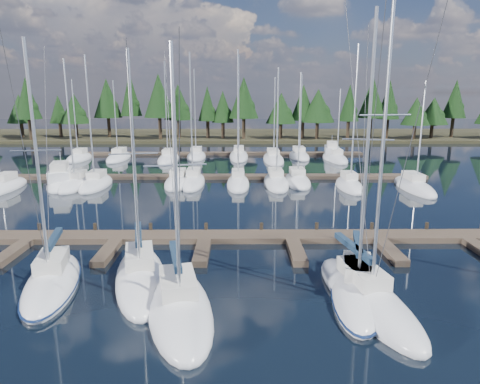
{
  "coord_description": "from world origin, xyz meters",
  "views": [
    {
      "loc": [
        2.2,
        -10.47,
        10.04
      ],
      "look_at": [
        2.47,
        22.0,
        2.49
      ],
      "focal_mm": 32.0,
      "sensor_mm": 36.0,
      "label": 1
    }
  ],
  "objects_px": {
    "front_sailboat_1": "(52,282)",
    "front_sailboat_2": "(141,277)",
    "front_sailboat_3": "(179,307)",
    "motor_yacht_left": "(61,181)",
    "main_dock": "(205,240)",
    "front_sailboat_5": "(366,296)",
    "motor_yacht_right": "(332,155)",
    "front_sailboat_4": "(357,289)"
  },
  "relations": [
    {
      "from": "main_dock",
      "to": "front_sailboat_5",
      "type": "relative_size",
      "value": 2.66
    },
    {
      "from": "front_sailboat_5",
      "to": "motor_yacht_left",
      "type": "xyz_separation_m",
      "value": [
        -25.72,
        27.25,
        0.18
      ]
    },
    {
      "from": "front_sailboat_5",
      "to": "motor_yacht_right",
      "type": "relative_size",
      "value": 1.88
    },
    {
      "from": "front_sailboat_3",
      "to": "motor_yacht_left",
      "type": "xyz_separation_m",
      "value": [
        -16.7,
        28.2,
        0.21
      ]
    },
    {
      "from": "front_sailboat_2",
      "to": "front_sailboat_3",
      "type": "xyz_separation_m",
      "value": [
        2.54,
        -3.34,
        -0.0
      ]
    },
    {
      "from": "front_sailboat_1",
      "to": "motor_yacht_right",
      "type": "relative_size",
      "value": 1.51
    },
    {
      "from": "main_dock",
      "to": "front_sailboat_4",
      "type": "bearing_deg",
      "value": -43.2
    },
    {
      "from": "front_sailboat_2",
      "to": "front_sailboat_5",
      "type": "relative_size",
      "value": 0.78
    },
    {
      "from": "front_sailboat_1",
      "to": "front_sailboat_4",
      "type": "bearing_deg",
      "value": -3.48
    },
    {
      "from": "main_dock",
      "to": "front_sailboat_1",
      "type": "bearing_deg",
      "value": -137.73
    },
    {
      "from": "front_sailboat_1",
      "to": "front_sailboat_2",
      "type": "distance_m",
      "value": 4.57
    },
    {
      "from": "front_sailboat_3",
      "to": "front_sailboat_5",
      "type": "height_order",
      "value": "front_sailboat_5"
    },
    {
      "from": "front_sailboat_1",
      "to": "motor_yacht_left",
      "type": "bearing_deg",
      "value": 110.72
    },
    {
      "from": "front_sailboat_1",
      "to": "front_sailboat_2",
      "type": "bearing_deg",
      "value": 7.71
    },
    {
      "from": "front_sailboat_2",
      "to": "motor_yacht_left",
      "type": "xyz_separation_m",
      "value": [
        -14.16,
        24.86,
        0.2
      ]
    },
    {
      "from": "front_sailboat_1",
      "to": "front_sailboat_2",
      "type": "relative_size",
      "value": 1.03
    },
    {
      "from": "main_dock",
      "to": "front_sailboat_3",
      "type": "distance_m",
      "value": 9.6
    },
    {
      "from": "main_dock",
      "to": "motor_yacht_right",
      "type": "distance_m",
      "value": 42.88
    },
    {
      "from": "front_sailboat_1",
      "to": "front_sailboat_5",
      "type": "xyz_separation_m",
      "value": [
        16.09,
        -1.77,
        0.02
      ]
    },
    {
      "from": "motor_yacht_left",
      "to": "motor_yacht_right",
      "type": "distance_m",
      "value": 40.15
    },
    {
      "from": "main_dock",
      "to": "front_sailboat_5",
      "type": "bearing_deg",
      "value": -45.29
    },
    {
      "from": "front_sailboat_2",
      "to": "front_sailboat_4",
      "type": "height_order",
      "value": "front_sailboat_4"
    },
    {
      "from": "front_sailboat_5",
      "to": "motor_yacht_left",
      "type": "bearing_deg",
      "value": 133.35
    },
    {
      "from": "front_sailboat_4",
      "to": "motor_yacht_right",
      "type": "bearing_deg",
      "value": 79.25
    },
    {
      "from": "main_dock",
      "to": "front_sailboat_3",
      "type": "bearing_deg",
      "value": -92.87
    },
    {
      "from": "front_sailboat_3",
      "to": "motor_yacht_right",
      "type": "xyz_separation_m",
      "value": [
        17.75,
        48.83,
        0.19
      ]
    },
    {
      "from": "front_sailboat_3",
      "to": "motor_yacht_right",
      "type": "relative_size",
      "value": 1.46
    },
    {
      "from": "front_sailboat_1",
      "to": "motor_yacht_right",
      "type": "height_order",
      "value": "front_sailboat_1"
    },
    {
      "from": "front_sailboat_2",
      "to": "motor_yacht_right",
      "type": "distance_m",
      "value": 49.81
    },
    {
      "from": "main_dock",
      "to": "motor_yacht_right",
      "type": "height_order",
      "value": "motor_yacht_right"
    },
    {
      "from": "front_sailboat_3",
      "to": "motor_yacht_right",
      "type": "bearing_deg",
      "value": 70.02
    },
    {
      "from": "front_sailboat_3",
      "to": "front_sailboat_4",
      "type": "relative_size",
      "value": 0.89
    },
    {
      "from": "main_dock",
      "to": "front_sailboat_5",
      "type": "height_order",
      "value": "front_sailboat_5"
    },
    {
      "from": "main_dock",
      "to": "front_sailboat_4",
      "type": "xyz_separation_m",
      "value": [
        8.33,
        -7.82,
        0.09
      ]
    },
    {
      "from": "main_dock",
      "to": "front_sailboat_4",
      "type": "height_order",
      "value": "front_sailboat_4"
    },
    {
      "from": "front_sailboat_2",
      "to": "front_sailboat_5",
      "type": "bearing_deg",
      "value": -11.66
    },
    {
      "from": "front_sailboat_3",
      "to": "front_sailboat_4",
      "type": "bearing_deg",
      "value": 11.3
    },
    {
      "from": "motor_yacht_right",
      "to": "main_dock",
      "type": "bearing_deg",
      "value": -113.76
    },
    {
      "from": "main_dock",
      "to": "front_sailboat_5",
      "type": "distance_m",
      "value": 12.14
    },
    {
      "from": "main_dock",
      "to": "front_sailboat_2",
      "type": "bearing_deg",
      "value": -115.79
    },
    {
      "from": "front_sailboat_2",
      "to": "motor_yacht_left",
      "type": "distance_m",
      "value": 28.61
    },
    {
      "from": "front_sailboat_4",
      "to": "front_sailboat_5",
      "type": "xyz_separation_m",
      "value": [
        0.21,
        -0.81,
        0.01
      ]
    }
  ]
}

